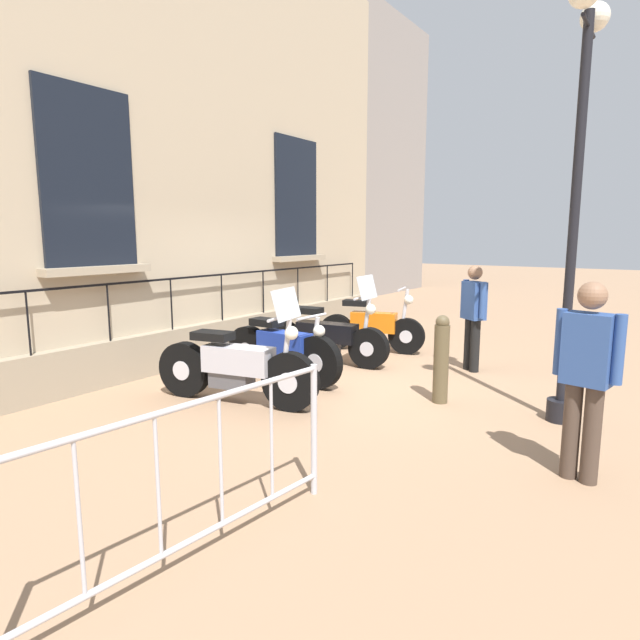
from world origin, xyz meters
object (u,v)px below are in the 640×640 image
Objects in this scene: bollard at (441,359)px; pedestrian_standing at (586,371)px; lamppost at (578,164)px; motorcycle_silver at (237,367)px; motorcycle_black at (325,337)px; motorcycle_orange at (372,328)px; crowd_barrier at (191,476)px; motorcycle_blue at (282,351)px; pedestrian_walking at (473,312)px.

bollard is 0.65× the size of pedestrian_standing.
motorcycle_silver is at bearing -155.51° from lamppost.
motorcycle_black is (-0.26, 2.32, -0.02)m from motorcycle_silver.
lamppost reaches higher than motorcycle_orange.
crowd_barrier is 2.17× the size of bollard.
motorcycle_black is 0.50× the size of lamppost.
motorcycle_blue is at bearing 98.64° from motorcycle_silver.
bollard is 0.68× the size of pedestrian_walking.
motorcycle_orange is 0.42× the size of lamppost.
motorcycle_silver is 0.99× the size of motorcycle_black.
motorcycle_blue is at bearing 165.69° from pedestrian_standing.
bollard is at bearing 8.42° from motorcycle_blue.
pedestrian_walking is at bearing 45.89° from motorcycle_blue.
motorcycle_silver is at bearing -81.36° from motorcycle_blue.
lamppost is at bearing -46.58° from pedestrian_walking.
motorcycle_silver is at bearing -89.01° from motorcycle_orange.
pedestrian_standing reaches higher than motorcycle_orange.
lamppost is at bearing -29.73° from motorcycle_orange.
motorcycle_silver is 2.00× the size of bollard.
motorcycle_orange is at bearing 80.38° from motorcycle_black.
lamppost is 2.64× the size of pedestrian_standing.
crowd_barrier is (2.13, -3.59, 0.14)m from motorcycle_blue.
pedestrian_walking is (1.83, 3.16, 0.44)m from motorcycle_silver.
bollard is 1.78m from pedestrian_walking.
motorcycle_orange is 5.15m from pedestrian_standing.
pedestrian_walking is at bearing -10.05° from motorcycle_orange.
motorcycle_orange is at bearing 150.27° from lamppost.
pedestrian_standing is (1.80, 2.59, 0.37)m from crowd_barrier.
motorcycle_orange is at bearing 90.99° from motorcycle_silver.
pedestrian_walking is at bearing 59.86° from motorcycle_silver.
pedestrian_standing is (3.77, 0.09, 0.49)m from motorcycle_silver.
lamppost is 2.90m from pedestrian_walking.
motorcycle_orange is at bearing 108.68° from crowd_barrier.
motorcycle_silver reaches higher than motorcycle_black.
lamppost is at bearing 70.84° from crowd_barrier.
motorcycle_orange is 1.12× the size of pedestrian_standing.
pedestrian_standing is at bearing -74.42° from lamppost.
crowd_barrier is at bearing -71.32° from motorcycle_orange.
pedestrian_standing is at bearing -57.71° from pedestrian_walking.
motorcycle_orange is 0.79× the size of crowd_barrier.
crowd_barrier is 5.67m from pedestrian_walking.
motorcycle_silver is 3.68m from pedestrian_walking.
pedestrian_standing is at bearing 1.36° from motorcycle_silver.
pedestrian_standing reaches higher than bollard.
motorcycle_blue is 0.91× the size of motorcycle_black.
pedestrian_standing reaches higher than crowd_barrier.
motorcycle_blue is at bearing -172.90° from lamppost.
pedestrian_walking reaches higher than motorcycle_orange.
crowd_barrier is at bearing -65.22° from motorcycle_black.
motorcycle_black is (-0.09, 1.22, -0.00)m from motorcycle_blue.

